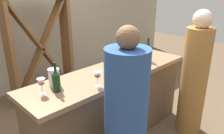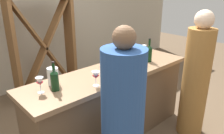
{
  "view_description": "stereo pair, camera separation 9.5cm",
  "coord_description": "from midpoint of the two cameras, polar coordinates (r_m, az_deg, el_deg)",
  "views": [
    {
      "loc": [
        -1.7,
        -1.71,
        1.86
      ],
      "look_at": [
        0.0,
        0.0,
        0.96
      ],
      "focal_mm": 35.7,
      "sensor_mm": 36.0,
      "label": 1
    },
    {
      "loc": [
        -1.64,
        -1.77,
        1.86
      ],
      "look_at": [
        0.0,
        0.0,
        0.96
      ],
      "focal_mm": 35.7,
      "sensor_mm": 36.0,
      "label": 2
    }
  ],
  "objects": [
    {
      "name": "water_pitcher",
      "position": [
        2.28,
        -13.71,
        -2.37
      ],
      "size": [
        0.11,
        0.11,
        0.18
      ],
      "color": "silver",
      "rests_on": "bar_counter"
    },
    {
      "name": "wine_glass_far_left",
      "position": [
        3.09,
        9.07,
        4.61
      ],
      "size": [
        0.06,
        0.06,
        0.17
      ],
      "color": "white",
      "rests_on": "bar_counter"
    },
    {
      "name": "wine_bottle_second_left_near_black",
      "position": [
        2.44,
        2.49,
        0.34
      ],
      "size": [
        0.08,
        0.08,
        0.29
      ],
      "color": "black",
      "rests_on": "bar_counter"
    },
    {
      "name": "wine_glass_near_left",
      "position": [
        2.18,
        -2.93,
        -2.3
      ],
      "size": [
        0.08,
        0.08,
        0.15
      ],
      "color": "white",
      "rests_on": "bar_counter"
    },
    {
      "name": "wine_bottle_center_olive_green",
      "position": [
        2.55,
        2.27,
        1.19
      ],
      "size": [
        0.08,
        0.08,
        0.29
      ],
      "color": "#193D1E",
      "rests_on": "bar_counter"
    },
    {
      "name": "wine_bottle_second_right_dark_green",
      "position": [
        2.93,
        10.36,
        3.59
      ],
      "size": [
        0.08,
        0.08,
        0.31
      ],
      "color": "black",
      "rests_on": "bar_counter"
    },
    {
      "name": "wine_rack",
      "position": [
        3.9,
        -16.25,
        4.79
      ],
      "size": [
        1.08,
        0.28,
        1.72
      ],
      "color": "brown",
      "rests_on": "ground"
    },
    {
      "name": "wine_glass_near_right",
      "position": [
        2.13,
        -16.79,
        -3.73
      ],
      "size": [
        0.07,
        0.07,
        0.16
      ],
      "color": "white",
      "rests_on": "bar_counter"
    },
    {
      "name": "person_center_guest",
      "position": [
        2.95,
        21.49,
        -3.13
      ],
      "size": [
        0.35,
        0.35,
        1.6
      ],
      "rotation": [
        0.0,
        0.0,
        1.65
      ],
      "color": "#9E6B33",
      "rests_on": "ground"
    },
    {
      "name": "bar_counter",
      "position": [
        2.79,
        0.99,
        -9.66
      ],
      "size": [
        2.18,
        0.61,
        0.91
      ],
      "color": "brown",
      "rests_on": "ground"
    },
    {
      "name": "person_left_guest",
      "position": [
        2.02,
        4.11,
        -13.79
      ],
      "size": [
        0.45,
        0.45,
        1.57
      ],
      "rotation": [
        0.0,
        0.0,
        1.77
      ],
      "color": "#284C8C",
      "rests_on": "ground"
    },
    {
      "name": "wine_glass_near_center",
      "position": [
        2.9,
        7.48,
        3.26
      ],
      "size": [
        0.07,
        0.07,
        0.14
      ],
      "color": "white",
      "rests_on": "bar_counter"
    },
    {
      "name": "wine_bottle_leftmost_dark_green",
      "position": [
        2.14,
        -13.21,
        -3.21
      ],
      "size": [
        0.08,
        0.08,
        0.29
      ],
      "color": "black",
      "rests_on": "bar_counter"
    },
    {
      "name": "back_wall",
      "position": [
        4.3,
        -20.18,
        13.16
      ],
      "size": [
        8.0,
        0.1,
        2.8
      ],
      "primitive_type": "cube",
      "color": "#B2A893",
      "rests_on": "ground"
    }
  ]
}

